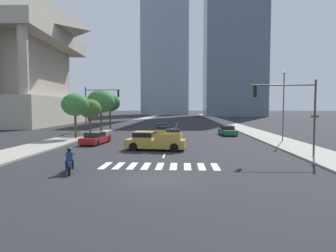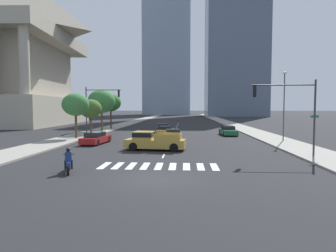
{
  "view_description": "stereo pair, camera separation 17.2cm",
  "coord_description": "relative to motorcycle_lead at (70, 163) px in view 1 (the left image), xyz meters",
  "views": [
    {
      "loc": [
        1.54,
        -15.09,
        3.78
      ],
      "look_at": [
        0.0,
        13.49,
        2.0
      ],
      "focal_mm": 30.98,
      "sensor_mm": 36.0,
      "label": 1
    },
    {
      "loc": [
        1.71,
        -15.08,
        3.78
      ],
      "look_at": [
        0.0,
        13.49,
        2.0
      ],
      "focal_mm": 30.98,
      "sensor_mm": 36.0,
      "label": 2
    }
  ],
  "objects": [
    {
      "name": "office_tower_center_skyline",
      "position": [
        29.5,
        119.79,
        41.0
      ],
      "size": [
        26.24,
        23.87,
        94.29
      ],
      "color": "slate",
      "rests_on": "ground"
    },
    {
      "name": "sidewalk_east",
      "position": [
        17.39,
        28.68,
        -0.51
      ],
      "size": [
        4.0,
        260.0,
        0.15
      ],
      "primitive_type": "cube",
      "color": "gray",
      "rests_on": "ground"
    },
    {
      "name": "pickup_truck",
      "position": [
        3.88,
        9.38,
        0.23
      ],
      "size": [
        5.49,
        2.45,
        1.67
      ],
      "rotation": [
        0.0,
        0.0,
        3.04
      ],
      "color": "#B28E38",
      "rests_on": "ground"
    },
    {
      "name": "street_lamp_east",
      "position": [
        17.69,
        16.32,
        3.96
      ],
      "size": [
        0.5,
        0.24,
        7.58
      ],
      "color": "#3F3F42",
      "rests_on": "sidewalk_east"
    },
    {
      "name": "street_tree_nearest",
      "position": [
        -6.37,
        17.77,
        3.59
      ],
      "size": [
        3.21,
        3.21,
        5.41
      ],
      "color": "#4C3823",
      "rests_on": "sidewalk_west"
    },
    {
      "name": "traffic_signal_far",
      "position": [
        -4.34,
        20.38,
        3.9
      ],
      "size": [
        4.82,
        0.28,
        6.34
      ],
      "color": "#333335",
      "rests_on": "sidewalk_west"
    },
    {
      "name": "street_tree_fourth",
      "position": [
        -6.37,
        34.22,
        4.13
      ],
      "size": [
        3.62,
        3.62,
        6.12
      ],
      "color": "#4C3823",
      "rests_on": "sidewalk_west"
    },
    {
      "name": "sedan_gold_4",
      "position": [
        5.37,
        17.36,
        0.01
      ],
      "size": [
        2.07,
        4.56,
        1.29
      ],
      "rotation": [
        0.0,
        0.0,
        -1.5
      ],
      "color": "#B28E38",
      "rests_on": "ground"
    },
    {
      "name": "motorcycle_lead",
      "position": [
        0.0,
        0.0,
        0.0
      ],
      "size": [
        0.97,
        1.97,
        1.49
      ],
      "rotation": [
        0.0,
        0.0,
        1.92
      ],
      "color": "black",
      "rests_on": "ground"
    },
    {
      "name": "office_tower_left_skyline",
      "position": [
        -3.77,
        152.55,
        48.2
      ],
      "size": [
        26.31,
        21.53,
        98.62
      ],
      "color": "#8C9EB2",
      "rests_on": "ground"
    },
    {
      "name": "street_tree_third",
      "position": [
        -6.37,
        28.64,
        4.22
      ],
      "size": [
        4.32,
        4.32,
        6.5
      ],
      "color": "#4C3823",
      "rests_on": "sidewalk_west"
    },
    {
      "name": "lane_divider_center",
      "position": [
        5.11,
        30.17,
        -0.58
      ],
      "size": [
        0.14,
        50.0,
        0.01
      ],
      "color": "silver",
      "rests_on": "ground"
    },
    {
      "name": "traffic_signal_near",
      "position": [
        14.71,
        5.88,
        3.54
      ],
      "size": [
        5.01,
        0.28,
        5.75
      ],
      "rotation": [
        0.0,
        0.0,
        3.14
      ],
      "color": "#333335",
      "rests_on": "sidewalk_east"
    },
    {
      "name": "sidewalk_west",
      "position": [
        -7.17,
        28.68,
        -0.51
      ],
      "size": [
        4.0,
        260.0,
        0.15
      ],
      "primitive_type": "cube",
      "color": "gray",
      "rests_on": "ground"
    },
    {
      "name": "sedan_gold_1",
      "position": [
        4.01,
        24.14,
        0.0
      ],
      "size": [
        2.24,
        4.64,
        1.26
      ],
      "rotation": [
        0.0,
        0.0,
        1.48
      ],
      "color": "#B28E38",
      "rests_on": "ground"
    },
    {
      "name": "sedan_red_3",
      "position": [
        -2.61,
        13.52,
        -0.0
      ],
      "size": [
        2.22,
        4.77,
        1.25
      ],
      "rotation": [
        0.0,
        0.0,
        1.48
      ],
      "color": "maroon",
      "rests_on": "ground"
    },
    {
      "name": "street_tree_second",
      "position": [
        -6.37,
        23.27,
        3.09
      ],
      "size": [
        3.07,
        3.07,
        4.85
      ],
      "color": "#4C3823",
      "rests_on": "sidewalk_west"
    },
    {
      "name": "sedan_green_2",
      "position": [
        12.79,
        24.24,
        0.01
      ],
      "size": [
        2.06,
        4.84,
        1.27
      ],
      "rotation": [
        0.0,
        0.0,
        -1.52
      ],
      "color": "#1E6038",
      "rests_on": "ground"
    },
    {
      "name": "crosswalk_near",
      "position": [
        5.11,
        2.17,
        -0.58
      ],
      "size": [
        7.65,
        2.32,
        0.01
      ],
      "color": "silver",
      "rests_on": "ground"
    },
    {
      "name": "ground_plane",
      "position": [
        5.11,
        -1.32,
        -0.58
      ],
      "size": [
        800.0,
        800.0,
        0.0
      ],
      "primitive_type": "plane",
      "color": "#232326"
    },
    {
      "name": "sedan_black_0",
      "position": [
        3.1,
        31.28,
        -0.02
      ],
      "size": [
        2.15,
        4.43,
        1.21
      ],
      "rotation": [
        0.0,
        0.0,
        1.67
      ],
      "color": "black",
      "rests_on": "ground"
    }
  ]
}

